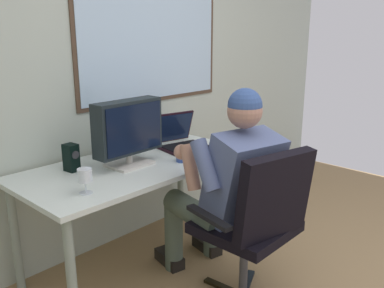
{
  "coord_description": "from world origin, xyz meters",
  "views": [
    {
      "loc": [
        -1.83,
        -0.32,
        1.53
      ],
      "look_at": [
        -0.12,
        1.26,
        0.9
      ],
      "focal_mm": 38.27,
      "sensor_mm": 36.0,
      "label": 1
    }
  ],
  "objects": [
    {
      "name": "coffee_mug",
      "position": [
        -0.02,
        1.44,
        0.78
      ],
      "size": [
        0.08,
        0.08,
        0.1
      ],
      "color": "#2D4693",
      "rests_on": "desk"
    },
    {
      "name": "office_chair",
      "position": [
        -0.09,
        0.8,
        0.56
      ],
      "size": [
        0.64,
        0.59,
        0.96
      ],
      "color": "black",
      "rests_on": "ground"
    },
    {
      "name": "desk",
      "position": [
        -0.23,
        1.63,
        0.65
      ],
      "size": [
        1.54,
        0.75,
        0.73
      ],
      "color": "gray",
      "rests_on": "ground"
    },
    {
      "name": "person_seated",
      "position": [
        -0.04,
        1.07,
        0.66
      ],
      "size": [
        0.62,
        0.89,
        1.25
      ],
      "color": "#49574A",
      "rests_on": "ground"
    },
    {
      "name": "wine_glass",
      "position": [
        -0.75,
        1.43,
        0.82
      ],
      "size": [
        0.08,
        0.08,
        0.13
      ],
      "color": "silver",
      "rests_on": "desk"
    },
    {
      "name": "wall_rear",
      "position": [
        0.01,
        2.06,
        1.31
      ],
      "size": [
        5.48,
        0.08,
        2.6
      ],
      "color": "#B3BEB0",
      "rests_on": "ground"
    },
    {
      "name": "desk_speaker",
      "position": [
        -0.61,
        1.8,
        0.81
      ],
      "size": [
        0.08,
        0.09,
        0.17
      ],
      "color": "black",
      "rests_on": "desk"
    },
    {
      "name": "laptop",
      "position": [
        0.22,
        1.71,
        0.79
      ],
      "size": [
        0.39,
        0.39,
        0.24
      ],
      "color": "black",
      "rests_on": "desk"
    },
    {
      "name": "crt_monitor",
      "position": [
        -0.3,
        1.62,
        0.96
      ],
      "size": [
        0.47,
        0.21,
        0.41
      ],
      "color": "beige",
      "rests_on": "desk"
    }
  ]
}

